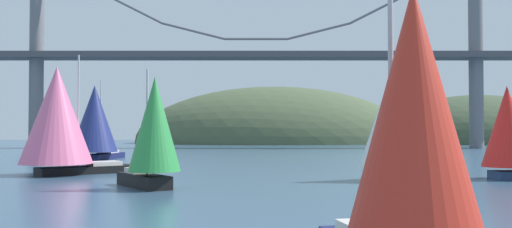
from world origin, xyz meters
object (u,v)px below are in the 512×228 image
object	(u,v)px
sailboat_navy_sail	(95,121)
sailboat_green_sail	(153,130)
sailboat_red_spinnaker	(509,130)
sailboat_white_mainsail	(390,128)
sailboat_scarlet_sail	(410,130)
sailboat_pink_spinnaker	(58,118)

from	to	relation	value
sailboat_navy_sail	sailboat_green_sail	world-z (taller)	sailboat_navy_sail
sailboat_red_spinnaker	sailboat_white_mainsail	xyz separation A→B (m)	(-9.36, -1.48, 0.21)
sailboat_white_mainsail	sailboat_scarlet_sail	xyz separation A→B (m)	(-6.01, -27.19, -0.14)
sailboat_red_spinnaker	sailboat_green_sail	distance (m)	26.48
sailboat_scarlet_sail	sailboat_pink_spinnaker	bearing A→B (deg)	121.50
sailboat_pink_spinnaker	sailboat_white_mainsail	distance (m)	26.61
sailboat_navy_sail	sailboat_red_spinnaker	xyz separation A→B (m)	(38.72, -26.23, -1.13)
sailboat_navy_sail	sailboat_red_spinnaker	size ratio (longest dim) A/B	1.22
sailboat_scarlet_sail	sailboat_white_mainsail	bearing A→B (deg)	77.55
sailboat_red_spinnaker	sailboat_white_mainsail	size ratio (longest dim) A/B	1.04
sailboat_pink_spinnaker	sailboat_green_sail	size ratio (longest dim) A/B	1.34
sailboat_pink_spinnaker	sailboat_red_spinnaker	bearing A→B (deg)	-6.45
sailboat_navy_sail	sailboat_pink_spinnaker	xyz separation A→B (m)	(3.33, -22.23, -0.08)
sailboat_pink_spinnaker	sailboat_red_spinnaker	distance (m)	35.63
sailboat_pink_spinnaker	sailboat_white_mainsail	world-z (taller)	sailboat_pink_spinnaker
sailboat_navy_sail	sailboat_pink_spinnaker	world-z (taller)	sailboat_pink_spinnaker
sailboat_green_sail	sailboat_pink_spinnaker	bearing A→B (deg)	131.94
sailboat_navy_sail	sailboat_white_mainsail	xyz separation A→B (m)	(29.36, -27.72, -0.92)
sailboat_pink_spinnaker	sailboat_scarlet_sail	size ratio (longest dim) A/B	1.26
sailboat_red_spinnaker	sailboat_white_mainsail	world-z (taller)	sailboat_red_spinnaker
sailboat_white_mainsail	sailboat_green_sail	size ratio (longest dim) A/B	1.03
sailboat_green_sail	sailboat_red_spinnaker	bearing A→B (deg)	15.21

